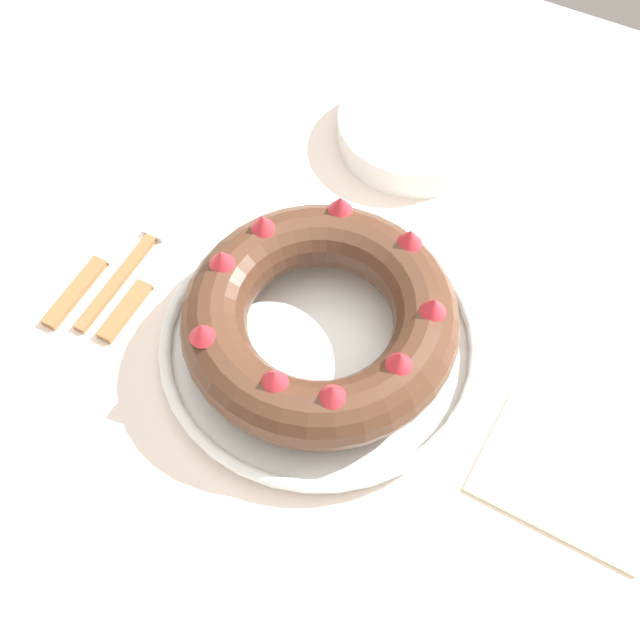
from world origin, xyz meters
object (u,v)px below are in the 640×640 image
Objects in this scene: serving_dish at (320,344)px; cake_knife at (144,286)px; napkin at (569,482)px; bundt_cake at (320,319)px; side_bowl at (415,129)px; fork at (138,254)px; serving_knife at (99,263)px.

cake_knife is at bearing -174.92° from serving_dish.
bundt_cake is at bearing 175.89° from napkin.
side_bowl is (0.16, 0.31, 0.01)m from cake_knife.
fork is at bearing 138.82° from cake_knife.
napkin is (0.26, -0.02, -0.05)m from bundt_cake.
cake_knife is 0.45m from napkin.
cake_knife is (0.06, -0.00, 0.00)m from serving_knife.
napkin is at bearing -5.11° from fork.
napkin is (0.51, -0.00, -0.00)m from serving_knife.
serving_dish is 1.95× the size of napkin.
fork is at bearing 176.13° from napkin.
side_bowl is at bearing 96.54° from serving_dish.
fork is 0.04m from serving_knife.
cake_knife is at bearing -49.23° from fork.
serving_dish is at bearing -4.83° from fork.
side_bowl is (0.22, 0.31, 0.01)m from serving_knife.
serving_dish is 0.04m from bundt_cake.
cake_knife reaches higher than fork.
napkin is at bearing -47.12° from side_bowl.
bundt_cake is 1.28× the size of serving_knife.
fork is (-0.22, 0.01, -0.01)m from serving_dish.
side_bowl reaches higher than cake_knife.
serving_knife is at bearing -176.76° from serving_dish.
bundt_cake reaches higher than serving_dish.
side_bowl reaches higher than fork.
bundt_cake is 0.30m from side_bowl.
fork is 1.03× the size of side_bowl.
serving_dish is at bearing -83.46° from side_bowl.
serving_dish is at bearing -51.93° from bundt_cake.
serving_knife is at bearing -176.75° from bundt_cake.
fork is 1.09× the size of cake_knife.
serving_knife is at bearing 179.50° from napkin.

